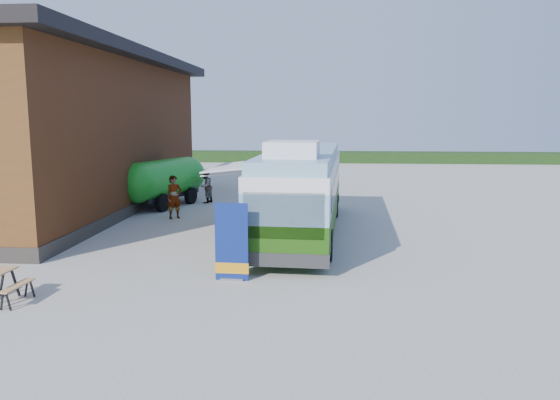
# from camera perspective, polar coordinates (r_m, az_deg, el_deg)

# --- Properties ---
(ground) EXTENTS (100.00, 100.00, 0.00)m
(ground) POSITION_cam_1_polar(r_m,az_deg,el_deg) (16.28, -3.17, -7.15)
(ground) COLOR #BCB7AD
(ground) RESTS_ON ground
(barn) EXTENTS (9.60, 21.20, 7.50)m
(barn) POSITION_cam_1_polar(r_m,az_deg,el_deg) (28.47, -21.95, 6.39)
(barn) COLOR brown
(barn) RESTS_ON ground
(hedge) EXTENTS (40.00, 3.00, 1.00)m
(hedge) POSITION_cam_1_polar(r_m,az_deg,el_deg) (53.98, 10.77, 4.42)
(hedge) COLOR #264419
(hedge) RESTS_ON ground
(bus) EXTENTS (3.15, 12.15, 3.70)m
(bus) POSITION_cam_1_polar(r_m,az_deg,el_deg) (20.75, 2.38, 1.30)
(bus) COLOR #316110
(bus) RESTS_ON ground
(awning) EXTENTS (2.72, 4.17, 0.51)m
(awning) POSITION_cam_1_polar(r_m,az_deg,el_deg) (20.88, -3.28, 3.91)
(awning) COLOR white
(awning) RESTS_ON ground
(banner) EXTENTS (0.94, 0.21, 2.15)m
(banner) POSITION_cam_1_polar(r_m,az_deg,el_deg) (14.95, -5.08, -5.13)
(banner) COLOR navy
(banner) RESTS_ON ground
(person_a) EXTENTS (0.83, 0.78, 1.90)m
(person_a) POSITION_cam_1_polar(r_m,az_deg,el_deg) (24.29, -10.99, 0.30)
(person_a) COLOR #999999
(person_a) RESTS_ON ground
(person_b) EXTENTS (0.90, 1.01, 1.72)m
(person_b) POSITION_cam_1_polar(r_m,az_deg,el_deg) (28.43, -7.78, 1.42)
(person_b) COLOR #999999
(person_b) RESTS_ON ground
(slurry_tanker) EXTENTS (3.17, 6.11, 2.34)m
(slurry_tanker) POSITION_cam_1_polar(r_m,az_deg,el_deg) (27.57, -12.01, 2.10)
(slurry_tanker) COLOR green
(slurry_tanker) RESTS_ON ground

